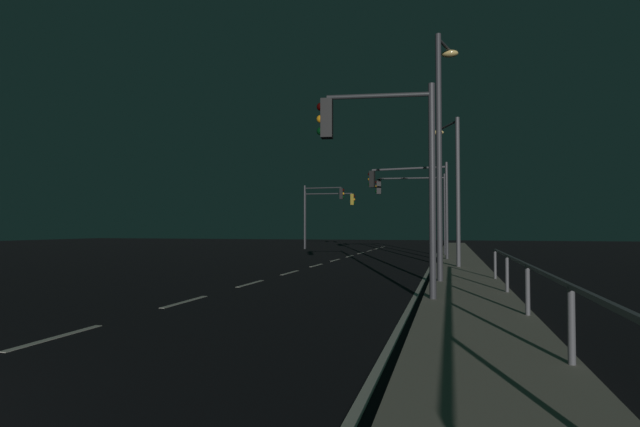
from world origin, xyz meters
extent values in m
plane|color=black|center=(0.00, 17.50, 0.00)|extent=(112.00, 112.00, 0.00)
cube|color=#9E937F|center=(6.73, 17.50, 0.07)|extent=(2.22, 77.00, 0.14)
cube|color=silver|center=(0.00, 5.00, 0.01)|extent=(0.14, 2.00, 0.01)
cube|color=silver|center=(0.00, 9.00, 0.01)|extent=(0.14, 2.00, 0.01)
cube|color=silver|center=(0.00, 13.00, 0.01)|extent=(0.14, 2.00, 0.01)
cube|color=silver|center=(0.00, 17.00, 0.01)|extent=(0.14, 2.00, 0.01)
cube|color=silver|center=(0.00, 21.00, 0.01)|extent=(0.14, 2.00, 0.01)
cube|color=silver|center=(0.00, 25.00, 0.01)|extent=(0.14, 2.00, 0.01)
cube|color=silver|center=(0.00, 29.00, 0.01)|extent=(0.14, 2.00, 0.01)
cube|color=silver|center=(0.00, 33.00, 0.01)|extent=(0.14, 2.00, 0.01)
cube|color=silver|center=(0.00, 37.00, 0.01)|extent=(0.14, 2.00, 0.01)
cube|color=silver|center=(0.00, 41.00, 0.01)|extent=(0.14, 2.00, 0.01)
cube|color=silver|center=(0.00, 45.00, 0.01)|extent=(0.14, 2.00, 0.01)
cube|color=silver|center=(5.38, 22.50, 0.01)|extent=(0.14, 53.00, 0.01)
cylinder|color=#38383D|center=(5.87, 10.12, 2.70)|extent=(0.16, 0.16, 5.11)
cylinder|color=#2D3033|center=(4.63, 9.95, 5.00)|extent=(2.50, 0.45, 0.11)
cube|color=black|center=(3.38, 9.78, 4.48)|extent=(0.32, 0.37, 0.95)
sphere|color=black|center=(3.23, 9.76, 4.78)|extent=(0.20, 0.20, 0.20)
sphere|color=orange|center=(3.23, 9.76, 4.48)|extent=(0.20, 0.20, 0.20)
sphere|color=black|center=(3.23, 9.76, 4.18)|extent=(0.20, 0.20, 0.20)
cylinder|color=#38383D|center=(-5.98, 38.71, 2.77)|extent=(0.16, 0.16, 5.54)
cylinder|color=#2D3033|center=(-4.34, 38.69, 5.29)|extent=(3.30, 0.16, 0.11)
cube|color=black|center=(-2.69, 38.66, 4.77)|extent=(0.28, 0.34, 0.95)
sphere|color=black|center=(-2.53, 38.66, 5.07)|extent=(0.20, 0.20, 0.20)
sphere|color=orange|center=(-2.53, 38.66, 4.77)|extent=(0.20, 0.20, 0.20)
sphere|color=black|center=(-2.53, 38.66, 4.47)|extent=(0.20, 0.20, 0.20)
cylinder|color=#38383D|center=(5.95, 29.95, 2.70)|extent=(0.16, 0.16, 5.12)
cylinder|color=#2D3033|center=(3.89, 29.72, 5.01)|extent=(4.13, 0.56, 0.11)
cube|color=black|center=(1.83, 29.50, 4.49)|extent=(0.32, 0.37, 0.95)
sphere|color=black|center=(1.68, 29.48, 4.79)|extent=(0.20, 0.20, 0.20)
sphere|color=orange|center=(1.68, 29.48, 4.49)|extent=(0.20, 0.20, 0.20)
sphere|color=black|center=(1.68, 29.48, 4.19)|extent=(0.20, 0.20, 0.20)
cylinder|color=#38383D|center=(-6.11, 39.27, 2.54)|extent=(0.16, 0.16, 5.09)
cylinder|color=#2D3033|center=(-4.03, 39.45, 4.84)|extent=(4.17, 0.47, 0.11)
cube|color=olive|center=(-1.95, 39.63, 4.31)|extent=(0.31, 0.36, 0.95)
sphere|color=black|center=(-1.79, 39.65, 4.61)|extent=(0.20, 0.20, 0.20)
sphere|color=orange|center=(-1.79, 39.65, 4.31)|extent=(0.20, 0.20, 0.20)
sphere|color=black|center=(-1.79, 39.65, 4.01)|extent=(0.20, 0.20, 0.20)
cylinder|color=#38383D|center=(6.09, 25.49, 2.77)|extent=(0.16, 0.16, 5.26)
cylinder|color=#4C4C51|center=(4.02, 25.73, 5.15)|extent=(4.15, 0.59, 0.11)
cube|color=black|center=(1.95, 25.97, 4.63)|extent=(0.32, 0.37, 0.95)
sphere|color=black|center=(1.80, 25.99, 4.93)|extent=(0.20, 0.20, 0.20)
sphere|color=orange|center=(1.80, 25.99, 4.63)|extent=(0.20, 0.20, 0.20)
sphere|color=black|center=(1.80, 25.99, 4.33)|extent=(0.20, 0.20, 0.20)
cylinder|color=#4C4C51|center=(6.61, 20.20, 3.39)|extent=(0.18, 0.18, 6.51)
cylinder|color=#4C4C51|center=(6.17, 21.19, 6.50)|extent=(0.97, 2.01, 0.10)
ellipsoid|color=#F9D172|center=(5.73, 22.17, 6.40)|extent=(0.56, 0.36, 0.24)
cylinder|color=#38383D|center=(5.95, 14.10, 4.07)|extent=(0.18, 0.18, 7.86)
cylinder|color=#2D3033|center=(6.13, 14.69, 7.85)|extent=(0.45, 1.22, 0.10)
ellipsoid|color=#F9D172|center=(6.31, 15.28, 7.75)|extent=(0.56, 0.36, 0.24)
cylinder|color=#59595E|center=(7.69, 4.94, 0.61)|extent=(0.09, 0.09, 0.95)
cylinder|color=#59595E|center=(7.69, 8.40, 0.61)|extent=(0.09, 0.09, 0.95)
cylinder|color=#59595E|center=(7.69, 11.87, 0.61)|extent=(0.09, 0.09, 0.95)
cylinder|color=#59595E|center=(7.69, 15.34, 0.61)|extent=(0.09, 0.09, 0.95)
cube|color=slate|center=(7.69, 6.67, 1.09)|extent=(0.06, 17.34, 0.06)
camera|label=1|loc=(6.28, -1.59, 1.80)|focal=27.14mm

